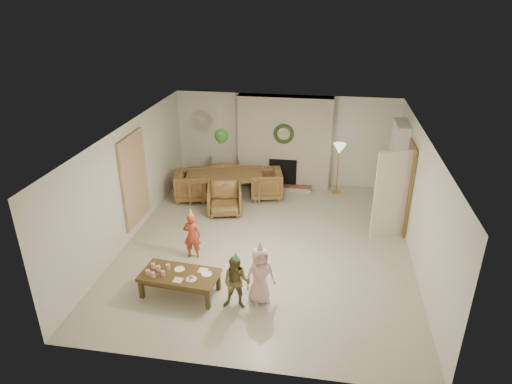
% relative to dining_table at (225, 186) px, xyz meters
% --- Properties ---
extents(floor, '(7.00, 7.00, 0.00)m').
position_rel_dining_table_xyz_m(floor, '(1.42, -2.17, -0.34)').
color(floor, '#B7B29E').
rests_on(floor, ground).
extents(ceiling, '(7.00, 7.00, 0.00)m').
position_rel_dining_table_xyz_m(ceiling, '(1.42, -2.17, 2.16)').
color(ceiling, white).
rests_on(ceiling, wall_back).
extents(wall_back, '(7.00, 0.00, 7.00)m').
position_rel_dining_table_xyz_m(wall_back, '(1.42, 1.33, 0.91)').
color(wall_back, silver).
rests_on(wall_back, floor).
extents(wall_front, '(7.00, 0.00, 7.00)m').
position_rel_dining_table_xyz_m(wall_front, '(1.42, -5.67, 0.91)').
color(wall_front, silver).
rests_on(wall_front, floor).
extents(wall_left, '(0.00, 7.00, 7.00)m').
position_rel_dining_table_xyz_m(wall_left, '(-1.58, -2.17, 0.91)').
color(wall_left, silver).
rests_on(wall_left, floor).
extents(wall_right, '(0.00, 7.00, 7.00)m').
position_rel_dining_table_xyz_m(wall_right, '(4.42, -2.17, 0.91)').
color(wall_right, silver).
rests_on(wall_right, floor).
extents(fireplace_mass, '(2.50, 0.40, 2.50)m').
position_rel_dining_table_xyz_m(fireplace_mass, '(1.42, 1.13, 0.91)').
color(fireplace_mass, '#5A1A17').
rests_on(fireplace_mass, floor).
extents(fireplace_hearth, '(1.60, 0.30, 0.12)m').
position_rel_dining_table_xyz_m(fireplace_hearth, '(1.42, 0.78, -0.28)').
color(fireplace_hearth, '#5C1F19').
rests_on(fireplace_hearth, floor).
extents(fireplace_firebox, '(0.75, 0.12, 0.75)m').
position_rel_dining_table_xyz_m(fireplace_firebox, '(1.42, 0.95, 0.11)').
color(fireplace_firebox, black).
rests_on(fireplace_firebox, floor).
extents(fireplace_wreath, '(0.54, 0.10, 0.54)m').
position_rel_dining_table_xyz_m(fireplace_wreath, '(1.42, 0.90, 1.21)').
color(fireplace_wreath, '#213B16').
rests_on(fireplace_wreath, fireplace_mass).
extents(floor_lamp_base, '(0.26, 0.26, 0.03)m').
position_rel_dining_table_xyz_m(floor_lamp_base, '(2.89, 0.83, -0.33)').
color(floor_lamp_base, gold).
rests_on(floor_lamp_base, floor).
extents(floor_lamp_post, '(0.03, 0.03, 1.24)m').
position_rel_dining_table_xyz_m(floor_lamp_post, '(2.89, 0.83, 0.30)').
color(floor_lamp_post, gold).
rests_on(floor_lamp_post, floor).
extents(floor_lamp_shade, '(0.33, 0.33, 0.28)m').
position_rel_dining_table_xyz_m(floor_lamp_shade, '(2.89, 0.83, 0.90)').
color(floor_lamp_shade, beige).
rests_on(floor_lamp_shade, floor_lamp_post).
extents(bookshelf_carcass, '(0.30, 1.00, 2.20)m').
position_rel_dining_table_xyz_m(bookshelf_carcass, '(4.26, 0.13, 0.76)').
color(bookshelf_carcass, white).
rests_on(bookshelf_carcass, floor).
extents(bookshelf_shelf_a, '(0.30, 0.92, 0.03)m').
position_rel_dining_table_xyz_m(bookshelf_shelf_a, '(4.24, 0.13, 0.11)').
color(bookshelf_shelf_a, white).
rests_on(bookshelf_shelf_a, bookshelf_carcass).
extents(bookshelf_shelf_b, '(0.30, 0.92, 0.03)m').
position_rel_dining_table_xyz_m(bookshelf_shelf_b, '(4.24, 0.13, 0.51)').
color(bookshelf_shelf_b, white).
rests_on(bookshelf_shelf_b, bookshelf_carcass).
extents(bookshelf_shelf_c, '(0.30, 0.92, 0.03)m').
position_rel_dining_table_xyz_m(bookshelf_shelf_c, '(4.24, 0.13, 0.91)').
color(bookshelf_shelf_c, white).
rests_on(bookshelf_shelf_c, bookshelf_carcass).
extents(bookshelf_shelf_d, '(0.30, 0.92, 0.03)m').
position_rel_dining_table_xyz_m(bookshelf_shelf_d, '(4.24, 0.13, 1.31)').
color(bookshelf_shelf_d, white).
rests_on(bookshelf_shelf_d, bookshelf_carcass).
extents(books_row_lower, '(0.20, 0.40, 0.24)m').
position_rel_dining_table_xyz_m(books_row_lower, '(4.22, -0.02, 0.25)').
color(books_row_lower, '#B14220').
rests_on(books_row_lower, bookshelf_shelf_a).
extents(books_row_mid, '(0.20, 0.44, 0.24)m').
position_rel_dining_table_xyz_m(books_row_mid, '(4.22, 0.18, 0.65)').
color(books_row_mid, navy).
rests_on(books_row_mid, bookshelf_shelf_b).
extents(books_row_upper, '(0.20, 0.36, 0.22)m').
position_rel_dining_table_xyz_m(books_row_upper, '(4.22, 0.03, 1.04)').
color(books_row_upper, '#BB7A28').
rests_on(books_row_upper, bookshelf_shelf_c).
extents(door_frame, '(0.05, 0.86, 2.04)m').
position_rel_dining_table_xyz_m(door_frame, '(4.38, -0.97, 0.68)').
color(door_frame, brown).
rests_on(door_frame, floor).
extents(door_leaf, '(0.77, 0.32, 2.00)m').
position_rel_dining_table_xyz_m(door_leaf, '(4.00, -1.35, 0.66)').
color(door_leaf, beige).
rests_on(door_leaf, floor).
extents(curtain_panel, '(0.06, 1.20, 2.00)m').
position_rel_dining_table_xyz_m(curtain_panel, '(-1.54, -1.97, 0.91)').
color(curtain_panel, beige).
rests_on(curtain_panel, wall_left).
extents(dining_table, '(2.14, 1.49, 0.68)m').
position_rel_dining_table_xyz_m(dining_table, '(0.00, 0.00, 0.00)').
color(dining_table, brown).
rests_on(dining_table, floor).
extents(dining_chair_near, '(0.97, 0.99, 0.76)m').
position_rel_dining_table_xyz_m(dining_chair_near, '(0.19, -0.83, 0.04)').
color(dining_chair_near, brown).
rests_on(dining_chair_near, floor).
extents(dining_chair_far, '(0.97, 0.99, 0.76)m').
position_rel_dining_table_xyz_m(dining_chair_far, '(-0.19, 0.83, 0.04)').
color(dining_chair_far, brown).
rests_on(dining_chair_far, floor).
extents(dining_chair_left, '(0.99, 0.97, 0.76)m').
position_rel_dining_table_xyz_m(dining_chair_left, '(-0.83, -0.19, 0.04)').
color(dining_chair_left, brown).
rests_on(dining_chair_left, floor).
extents(dining_chair_right, '(0.99, 0.97, 0.76)m').
position_rel_dining_table_xyz_m(dining_chair_right, '(1.04, 0.24, 0.04)').
color(dining_chair_right, brown).
rests_on(dining_chair_right, floor).
extents(hanging_plant_cord, '(0.01, 0.01, 0.70)m').
position_rel_dining_table_xyz_m(hanging_plant_cord, '(0.12, -0.67, 1.81)').
color(hanging_plant_cord, tan).
rests_on(hanging_plant_cord, ceiling).
extents(hanging_plant_pot, '(0.16, 0.16, 0.12)m').
position_rel_dining_table_xyz_m(hanging_plant_pot, '(0.12, -0.67, 1.46)').
color(hanging_plant_pot, brown).
rests_on(hanging_plant_pot, hanging_plant_cord).
extents(hanging_plant_foliage, '(0.32, 0.32, 0.32)m').
position_rel_dining_table_xyz_m(hanging_plant_foliage, '(0.12, -0.67, 1.58)').
color(hanging_plant_foliage, '#1A4316').
rests_on(hanging_plant_foliage, hanging_plant_pot).
extents(coffee_table_top, '(1.43, 0.80, 0.06)m').
position_rel_dining_table_xyz_m(coffee_table_top, '(0.12, -4.09, 0.05)').
color(coffee_table_top, '#4D3919').
rests_on(coffee_table_top, floor).
extents(coffee_table_apron, '(1.32, 0.69, 0.08)m').
position_rel_dining_table_xyz_m(coffee_table_apron, '(0.12, -4.09, -0.02)').
color(coffee_table_apron, '#4D3919').
rests_on(coffee_table_apron, floor).
extents(coffee_leg_fl, '(0.08, 0.08, 0.36)m').
position_rel_dining_table_xyz_m(coffee_leg_fl, '(-0.53, -4.31, -0.16)').
color(coffee_leg_fl, '#4D3919').
rests_on(coffee_leg_fl, floor).
extents(coffee_leg_fr, '(0.08, 0.08, 0.36)m').
position_rel_dining_table_xyz_m(coffee_leg_fr, '(0.72, -4.42, -0.16)').
color(coffee_leg_fr, '#4D3919').
rests_on(coffee_leg_fr, floor).
extents(coffee_leg_bl, '(0.08, 0.08, 0.36)m').
position_rel_dining_table_xyz_m(coffee_leg_bl, '(-0.48, -3.75, -0.16)').
color(coffee_leg_bl, '#4D3919').
rests_on(coffee_leg_bl, floor).
extents(coffee_leg_br, '(0.08, 0.08, 0.36)m').
position_rel_dining_table_xyz_m(coffee_leg_br, '(0.77, -3.86, -0.16)').
color(coffee_leg_br, '#4D3919').
rests_on(coffee_leg_br, floor).
extents(cup_a, '(0.08, 0.08, 0.10)m').
position_rel_dining_table_xyz_m(cup_a, '(-0.42, -4.20, 0.13)').
color(cup_a, white).
rests_on(cup_a, coffee_table_top).
extents(cup_b, '(0.08, 0.08, 0.10)m').
position_rel_dining_table_xyz_m(cup_b, '(-0.40, -3.99, 0.13)').
color(cup_b, white).
rests_on(cup_b, coffee_table_top).
extents(cup_c, '(0.08, 0.08, 0.10)m').
position_rel_dining_table_xyz_m(cup_c, '(-0.30, -4.26, 0.13)').
color(cup_c, white).
rests_on(cup_c, coffee_table_top).
extents(cup_d, '(0.08, 0.08, 0.10)m').
position_rel_dining_table_xyz_m(cup_d, '(-0.28, -4.05, 0.13)').
color(cup_d, white).
rests_on(cup_d, coffee_table_top).
extents(cup_e, '(0.08, 0.08, 0.10)m').
position_rel_dining_table_xyz_m(cup_e, '(-0.15, -4.19, 0.13)').
color(cup_e, white).
rests_on(cup_e, coffee_table_top).
extents(cup_f, '(0.08, 0.08, 0.10)m').
position_rel_dining_table_xyz_m(cup_f, '(-0.13, -3.98, 0.13)').
color(cup_f, white).
rests_on(cup_f, coffee_table_top).
extents(plate_a, '(0.21, 0.21, 0.01)m').
position_rel_dining_table_xyz_m(plate_a, '(0.08, -3.96, 0.09)').
color(plate_a, white).
rests_on(plate_a, coffee_table_top).
extents(plate_b, '(0.21, 0.21, 0.01)m').
position_rel_dining_table_xyz_m(plate_b, '(0.37, -4.22, 0.09)').
color(plate_b, white).
rests_on(plate_b, coffee_table_top).
extents(plate_c, '(0.21, 0.21, 0.01)m').
position_rel_dining_table_xyz_m(plate_c, '(0.60, -4.02, 0.09)').
color(plate_c, white).
rests_on(plate_c, coffee_table_top).
extents(food_scoop, '(0.08, 0.08, 0.07)m').
position_rel_dining_table_xyz_m(food_scoop, '(0.37, -4.22, 0.13)').
color(food_scoop, tan).
rests_on(food_scoop, plate_b).
extents(napkin_left, '(0.17, 0.17, 0.01)m').
position_rel_dining_table_xyz_m(napkin_left, '(0.16, -4.28, 0.09)').
color(napkin_left, beige).
rests_on(napkin_left, coffee_table_top).
extents(napkin_right, '(0.17, 0.17, 0.01)m').
position_rel_dining_table_xyz_m(napkin_right, '(0.50, -3.93, 0.09)').
color(napkin_right, beige).
rests_on(napkin_right, coffee_table_top).
extents(child_red, '(0.37, 0.26, 0.98)m').
position_rel_dining_table_xyz_m(child_red, '(-0.01, -2.87, 0.15)').
color(child_red, '#B13E26').
rests_on(child_red, floor).
extents(party_hat_red, '(0.16, 0.16, 0.19)m').
position_rel_dining_table_xyz_m(party_hat_red, '(-0.01, -2.87, 0.68)').
color(party_hat_red, '#F4B851').
rests_on(party_hat_red, child_red).
extents(child_plaid, '(0.49, 0.38, 1.00)m').
position_rel_dining_table_xyz_m(child_plaid, '(1.20, -4.30, 0.16)').
color(child_plaid, brown).
rests_on(child_plaid, floor).
extents(party_hat_plaid, '(0.15, 0.15, 0.16)m').
position_rel_dining_table_xyz_m(party_hat_plaid, '(1.20, -4.30, 0.69)').
color(party_hat_plaid, '#4AAD6A').
rests_on(party_hat_plaid, child_plaid).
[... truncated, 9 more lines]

